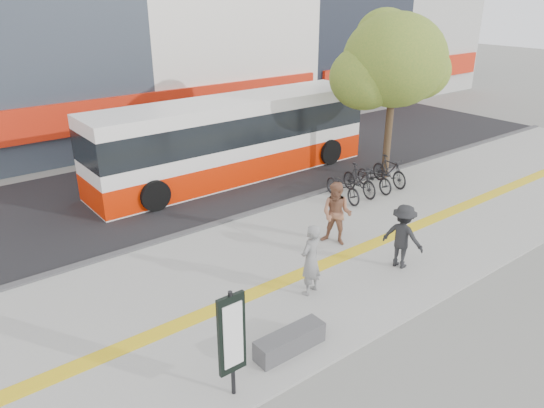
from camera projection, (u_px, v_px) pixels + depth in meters
ground at (338, 288)px, 13.02m from camera, size 120.00×120.00×0.00m
sidewalk at (300, 263)px, 14.09m from camera, size 40.00×7.00×0.08m
tactile_strip at (312, 269)px, 13.71m from camera, size 40.00×0.45×0.01m
street at (172, 187)px, 19.56m from camera, size 40.00×8.00×0.06m
curb at (230, 220)px, 16.63m from camera, size 40.00×0.25×0.14m
bench at (290, 341)px, 10.56m from camera, size 1.60×0.45×0.45m
signboard at (232, 336)px, 9.02m from camera, size 0.55×0.10×2.20m
street_tree at (392, 62)px, 18.84m from camera, size 4.40×3.80×6.31m
bus at (234, 141)px, 20.08m from camera, size 11.63×2.76×3.10m
bicycle_row at (366, 179)px, 18.71m from camera, size 3.33×1.99×1.12m
seated_woman at (311, 260)px, 12.33m from camera, size 0.75×0.59×1.82m
pedestrian_tan at (337, 214)px, 14.76m from camera, size 1.06×1.15×1.89m
pedestrian_dark at (403, 236)px, 13.55m from camera, size 0.91×1.27×1.77m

